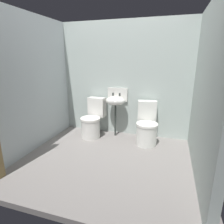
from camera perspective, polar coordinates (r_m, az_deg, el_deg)
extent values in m
cube|color=gray|center=(3.25, -1.50, -13.96)|extent=(3.05, 2.62, 0.08)
cube|color=#AFBCB6|center=(3.96, 3.85, 9.61)|extent=(3.05, 0.10, 2.29)
cube|color=#AFBABC|center=(3.62, -22.38, 7.87)|extent=(0.10, 2.42, 2.29)
cube|color=#ABB8B1|center=(2.84, 26.45, 5.50)|extent=(0.10, 2.42, 2.29)
cylinder|color=white|center=(3.91, -6.45, -4.98)|extent=(0.41, 0.41, 0.38)
cylinder|color=white|center=(3.84, -6.54, -2.06)|extent=(0.44, 0.44, 0.04)
cube|color=white|center=(4.05, -4.56, 1.57)|extent=(0.38, 0.21, 0.40)
cylinder|color=white|center=(3.63, 10.33, -6.83)|extent=(0.43, 0.43, 0.38)
cylinder|color=white|center=(3.56, 10.50, -3.71)|extent=(0.46, 0.46, 0.04)
cube|color=white|center=(3.79, 10.49, 0.37)|extent=(0.38, 0.23, 0.40)
cylinder|color=#323936|center=(3.94, 1.01, -2.58)|extent=(0.04, 0.04, 0.66)
ellipsoid|color=white|center=(3.83, 1.04, 3.40)|extent=(0.40, 0.32, 0.18)
cube|color=white|center=(3.96, 1.72, 5.30)|extent=(0.42, 0.04, 0.28)
cylinder|color=#323936|center=(3.88, 0.30, 5.38)|extent=(0.04, 0.04, 0.06)
cylinder|color=#323936|center=(3.84, 2.31, 5.26)|extent=(0.04, 0.04, 0.06)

